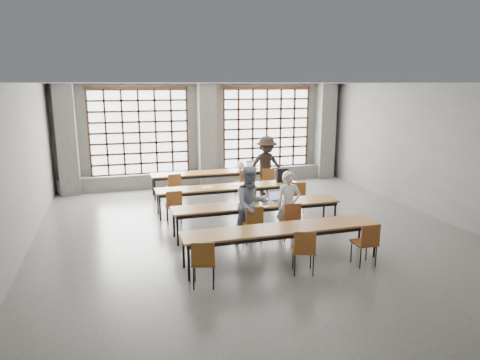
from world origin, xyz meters
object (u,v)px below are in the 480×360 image
object	(u,v)px
chair_front_right	(291,217)
phone	(265,204)
chair_back_left	(174,185)
chair_mid_right	(297,194)
chair_back_right	(267,178)
chair_back_mid	(244,180)
chair_near_left	(203,259)
laptop_back	(253,167)
chair_near_mid	(304,247)
laptop_front	(276,198)
student_back	(266,165)
chair_mid_centre	(249,197)
chair_mid_left	(174,203)
student_male	(289,205)
student_female	(251,205)
green_box	(254,201)
desk_row_a	(214,174)
desk_row_d	(283,231)
red_pouch	(204,259)
chair_near_right	(367,240)
desk_row_c	(257,206)
plastic_bag	(240,165)
mouse	(294,200)
desk_row_b	(229,188)
chair_front_left	(253,221)
backpack	(282,175)

from	to	relation	value
chair_front_right	phone	world-z (taller)	chair_front_right
chair_back_left	chair_mid_right	distance (m)	3.72
chair_back_right	phone	bearing A→B (deg)	-110.85
chair_back_mid	chair_near_left	distance (m)	6.23
laptop_back	phone	bearing A→B (deg)	-104.17
chair_mid_right	chair_near_mid	xyz separation A→B (m)	(-1.50, -3.67, 0.00)
chair_back_right	laptop_front	xyz separation A→B (m)	(-0.94, -3.20, 0.25)
student_back	laptop_back	distance (m)	0.68
chair_mid_centre	chair_mid_left	bearing A→B (deg)	-179.91
chair_mid_left	student_male	xyz separation A→B (m)	(2.38, -1.77, 0.25)
student_female	green_box	bearing A→B (deg)	58.73
phone	student_female	bearing A→B (deg)	-140.19
chair_back_right	student_male	bearing A→B (deg)	-103.00
desk_row_a	desk_row_d	size ratio (longest dim) A/B	1.00
chair_back_left	red_pouch	xyz separation A→B (m)	(-0.26, -5.63, -0.04)
chair_near_right	red_pouch	bearing A→B (deg)	178.58
chair_back_left	chair_back_mid	distance (m)	2.20
desk_row_c	chair_front_right	xyz separation A→B (m)	(0.60, -0.63, -0.13)
chair_mid_right	laptop_front	distance (m)	1.60
student_female	plastic_bag	bearing A→B (deg)	68.41
mouse	desk_row_b	bearing A→B (deg)	120.31
chair_back_right	student_back	distance (m)	0.42
desk_row_d	chair_front_left	xyz separation A→B (m)	(-0.24, 1.14, -0.13)
plastic_bag	chair_mid_right	bearing A→B (deg)	-73.13
chair_mid_left	chair_near_left	distance (m)	3.67
desk_row_a	mouse	distance (m)	4.10
desk_row_b	chair_back_right	world-z (taller)	chair_back_right
chair_mid_centre	laptop_front	xyz separation A→B (m)	(0.33, -1.17, 0.25)
desk_row_c	red_pouch	xyz separation A→B (m)	(-1.76, -2.32, -0.16)
desk_row_b	mouse	bearing A→B (deg)	-59.69
chair_back_right	chair_near_left	world-z (taller)	same
chair_near_right	chair_back_mid	bearing A→B (deg)	97.32
desk_row_a	chair_back_right	xyz separation A→B (m)	(1.59, -0.63, -0.13)
chair_front_left	backpack	size ratio (longest dim) A/B	2.20
chair_back_mid	laptop_back	bearing A→B (deg)	54.59
chair_mid_left	laptop_back	bearing A→B (deg)	42.76
chair_back_mid	student_female	bearing A→B (deg)	-104.75
laptop_front	student_male	bearing A→B (deg)	-84.36
chair_near_left	chair_near_mid	size ratio (longest dim) A/B	1.00
green_box	chair_near_mid	bearing A→B (deg)	-86.19
chair_back_mid	student_male	distance (m)	3.82
chair_back_right	mouse	distance (m)	3.38
desk_row_d	chair_back_mid	distance (m)	5.14
laptop_front	mouse	size ratio (longest dim) A/B	4.14
chair_mid_centre	desk_row_b	bearing A→B (deg)	121.12
desk_row_c	laptop_front	size ratio (longest dim) A/B	9.85
backpack	chair_front_right	bearing A→B (deg)	-100.49
chair_near_mid	desk_row_a	bearing A→B (deg)	92.04
chair_mid_centre	green_box	distance (m)	1.24
chair_back_left	phone	bearing A→B (deg)	-63.79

